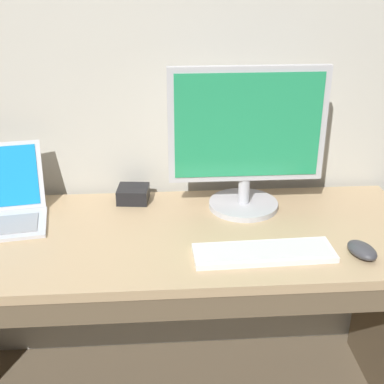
# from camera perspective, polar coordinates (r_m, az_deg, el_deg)

# --- Properties ---
(desk) EXTENTS (1.74, 0.63, 0.74)m
(desk) POSITION_cam_1_polar(r_m,az_deg,el_deg) (1.77, -4.17, -10.00)
(desk) COLOR tan
(desk) RESTS_ON ground
(external_monitor) EXTENTS (0.52, 0.24, 0.50)m
(external_monitor) POSITION_cam_1_polar(r_m,az_deg,el_deg) (1.75, 5.96, 5.44)
(external_monitor) COLOR #B7B7BC
(external_monitor) RESTS_ON desk
(wired_keyboard) EXTENTS (0.42, 0.14, 0.02)m
(wired_keyboard) POSITION_cam_1_polar(r_m,az_deg,el_deg) (1.57, 7.81, -6.55)
(wired_keyboard) COLOR white
(wired_keyboard) RESTS_ON desk
(computer_mouse) EXTENTS (0.10, 0.12, 0.04)m
(computer_mouse) POSITION_cam_1_polar(r_m,az_deg,el_deg) (1.63, 17.98, -6.03)
(computer_mouse) COLOR #38383D
(computer_mouse) RESTS_ON desk
(external_drive_box) EXTENTS (0.12, 0.11, 0.05)m
(external_drive_box) POSITION_cam_1_polar(r_m,az_deg,el_deg) (1.89, -6.41, -0.23)
(external_drive_box) COLOR black
(external_drive_box) RESTS_ON desk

